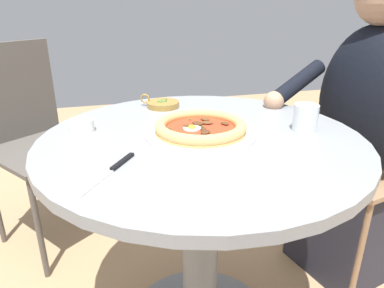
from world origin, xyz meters
TOP-DOWN VIEW (x-y plane):
  - dining_table at (0.00, 0.00)m, footprint 0.88×0.88m
  - pizza_on_plate at (-0.00, -0.01)m, footprint 0.31×0.31m
  - water_glass at (-0.29, 0.03)m, footprint 0.07×0.07m
  - steak_knife at (0.24, 0.14)m, footprint 0.13×0.17m
  - ramekin_capers at (0.31, -0.13)m, footprint 0.07×0.07m
  - olive_pan at (0.05, -0.31)m, footprint 0.13×0.11m
  - diner_person at (-0.65, -0.15)m, footprint 0.54×0.41m
  - cafe_chair_diner at (-0.79, -0.18)m, footprint 0.46×0.46m
  - cafe_chair_spare_far at (0.56, -0.74)m, footprint 0.57×0.57m

SIDE VIEW (x-z plane):
  - dining_table at x=0.00m, z-range 0.16..0.88m
  - diner_person at x=-0.65m, z-range -0.06..1.11m
  - cafe_chair_diner at x=-0.79m, z-range 0.09..0.98m
  - cafe_chair_spare_far at x=0.56m, z-range 0.09..0.99m
  - steak_knife at x=0.24m, z-range 0.72..0.73m
  - olive_pan at x=0.05m, z-range 0.71..0.75m
  - pizza_on_plate at x=0.00m, z-range 0.72..0.76m
  - ramekin_capers at x=0.31m, z-range 0.72..0.75m
  - water_glass at x=-0.29m, z-range 0.71..0.79m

